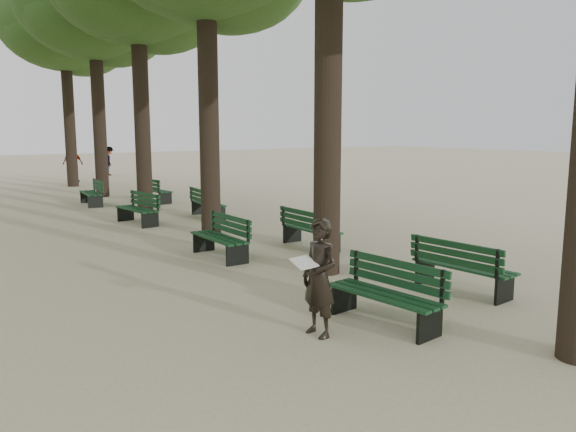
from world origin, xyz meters
TOP-DOWN VIEW (x-y plane):
  - ground at (0.00, 0.00)m, footprint 120.00×120.00m
  - tree_central_4 at (1.50, 18.00)m, footprint 6.00×6.00m
  - tree_central_5 at (1.50, 23.00)m, footprint 6.00×6.00m
  - bench_left_0 at (0.37, 0.22)m, footprint 0.77×1.85m
  - bench_left_1 at (0.37, 5.31)m, footprint 0.58×1.80m
  - bench_left_2 at (0.37, 10.56)m, footprint 0.79×1.86m
  - bench_left_3 at (0.37, 15.51)m, footprint 0.72×1.84m
  - bench_right_0 at (2.63, 0.66)m, footprint 0.73×1.85m
  - bench_right_1 at (2.63, 5.05)m, footprint 0.60×1.81m
  - bench_right_2 at (2.63, 10.50)m, footprint 0.72×1.84m
  - bench_right_3 at (2.63, 15.01)m, footprint 0.75×1.85m
  - man_with_map at (-0.65, 0.41)m, footprint 0.62×0.67m
  - pedestrian_b at (4.90, 28.43)m, footprint 0.62×1.17m
  - pedestrian_c at (2.07, 25.26)m, footprint 1.19×0.71m

SIDE VIEW (x-z plane):
  - ground at x=0.00m, z-range 0.00..0.00m
  - bench_left_0 at x=0.37m, z-range -0.19..0.73m
  - bench_left_1 at x=0.37m, z-range -0.19..0.73m
  - bench_left_2 at x=0.37m, z-range -0.19..0.73m
  - bench_left_3 at x=0.37m, z-range -0.19..0.73m
  - bench_right_0 at x=2.63m, z-range -0.19..0.73m
  - bench_right_1 at x=2.63m, z-range -0.19..0.73m
  - bench_right_2 at x=2.63m, z-range -0.19..0.73m
  - bench_right_3 at x=2.63m, z-range -0.19..0.73m
  - man_with_map at x=-0.65m, z-range 0.00..1.61m
  - pedestrian_b at x=4.90m, z-range 0.00..1.73m
  - pedestrian_c at x=2.07m, z-range 0.00..1.92m
  - tree_central_4 at x=1.50m, z-range 2.68..12.63m
  - tree_central_5 at x=1.50m, z-range 2.68..12.63m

